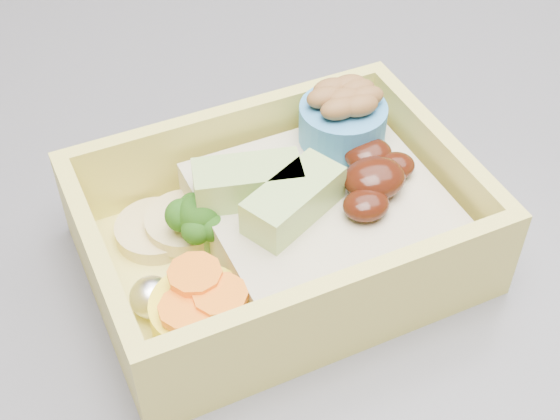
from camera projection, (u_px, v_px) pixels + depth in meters
name	position (u px, v px, depth m)	size (l,w,h in m)	color
island	(418.00, 416.00, 0.87)	(1.24, 0.84, 0.92)	brown
bento_box	(289.00, 221.00, 0.40)	(0.21, 0.16, 0.07)	#E2D65D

